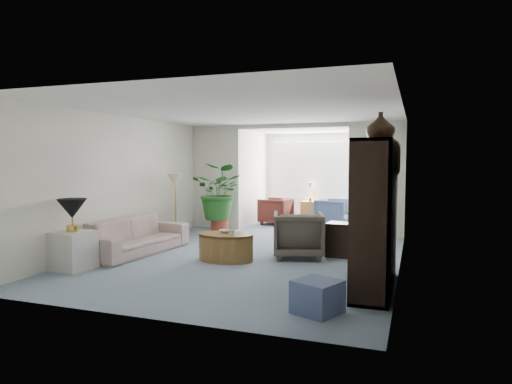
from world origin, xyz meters
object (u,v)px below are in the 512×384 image
at_px(entertainment_cabinet, 376,215).
at_px(framed_picture, 398,158).
at_px(end_table, 73,251).
at_px(coffee_bowl, 225,231).
at_px(side_table_dark, 342,240).
at_px(ottoman, 317,297).
at_px(sunroom_chair_maroon, 276,211).
at_px(coffee_cup, 232,232).
at_px(plant_pot, 220,227).
at_px(floor_lamp, 175,180).
at_px(sunroom_chair_blue, 333,213).
at_px(sofa, 136,236).
at_px(sunroom_table, 310,211).
at_px(coffee_table, 226,247).
at_px(wingback_chair, 298,235).
at_px(table_lamp, 72,209).
at_px(cabinet_urn, 380,127).

bearing_deg(entertainment_cabinet, framed_picture, 76.22).
relative_size(end_table, coffee_bowl, 2.94).
xyz_separation_m(side_table_dark, ottoman, (0.20, -2.99, -0.11)).
xyz_separation_m(ottoman, sunroom_chair_maroon, (-2.43, 6.35, 0.16)).
bearing_deg(entertainment_cabinet, coffee_cup, 162.06).
relative_size(coffee_bowl, sunroom_chair_maroon, 0.26).
relative_size(side_table_dark, entertainment_cabinet, 0.31).
xyz_separation_m(ottoman, plant_pot, (-3.20, 4.50, -0.02)).
distance_m(coffee_bowl, plant_pot, 2.66).
relative_size(side_table_dark, plant_pot, 1.47).
bearing_deg(floor_lamp, sunroom_chair_blue, 44.02).
bearing_deg(coffee_cup, side_table_dark, 32.98).
relative_size(sofa, side_table_dark, 3.67).
relative_size(end_table, coffee_cup, 6.06).
relative_size(sunroom_chair_maroon, sunroom_table, 1.36).
height_order(coffee_bowl, sunroom_chair_blue, sunroom_chair_blue).
height_order(coffee_table, wingback_chair, wingback_chair).
distance_m(end_table, side_table_dark, 4.39).
bearing_deg(ottoman, side_table_dark, 93.89).
relative_size(framed_picture, side_table_dark, 0.85).
distance_m(table_lamp, coffee_bowl, 2.44).
bearing_deg(sunroom_chair_blue, sunroom_table, 51.34).
relative_size(table_lamp, coffee_table, 0.46).
xyz_separation_m(end_table, wingback_chair, (3.03, 2.01, 0.10)).
xyz_separation_m(framed_picture, end_table, (-4.67, -1.44, -1.41)).
bearing_deg(coffee_bowl, plant_pot, 116.25).
bearing_deg(plant_pot, entertainment_cabinet, -41.88).
bearing_deg(wingback_chair, floor_lamp, -33.66).
distance_m(sofa, sunroom_chair_blue, 5.15).
bearing_deg(sunroom_chair_blue, sofa, 153.45).
relative_size(coffee_cup, ottoman, 0.22).
relative_size(wingback_chair, sunroom_chair_blue, 1.10).
xyz_separation_m(cabinet_urn, ottoman, (-0.51, -1.68, -1.95)).
bearing_deg(end_table, sunroom_chair_maroon, 75.24).
xyz_separation_m(framed_picture, sunroom_chair_maroon, (-3.17, 4.23, -1.36)).
relative_size(coffee_bowl, plant_pot, 0.50).
bearing_deg(coffee_cup, plant_pot, 118.04).
relative_size(side_table_dark, cabinet_urn, 1.45).
bearing_deg(sunroom_chair_maroon, ottoman, 27.31).
distance_m(floor_lamp, coffee_table, 2.60).
bearing_deg(floor_lamp, sunroom_table, 58.97).
height_order(side_table_dark, entertainment_cabinet, entertainment_cabinet).
xyz_separation_m(coffee_table, coffee_bowl, (-0.05, 0.10, 0.25)).
bearing_deg(table_lamp, coffee_table, 34.89).
bearing_deg(entertainment_cabinet, cabinet_urn, 90.00).
xyz_separation_m(coffee_bowl, entertainment_cabinet, (2.54, -0.96, 0.49)).
relative_size(end_table, sunroom_chair_maroon, 0.78).
relative_size(framed_picture, plant_pot, 1.25).
bearing_deg(end_table, plant_pot, 79.15).
bearing_deg(framed_picture, coffee_table, -178.31).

